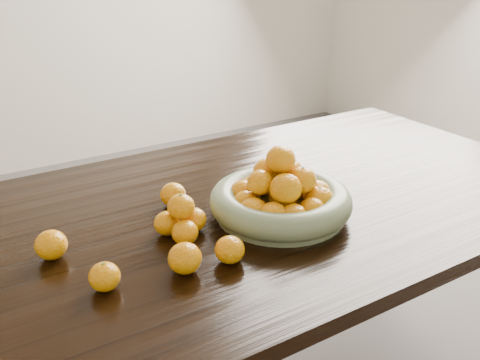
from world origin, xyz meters
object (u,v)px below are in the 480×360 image
dining_table (232,236)px  fruit_bowl (281,198)px  loose_orange_0 (105,277)px  orange_pyramid (182,220)px

dining_table → fruit_bowl: (0.08, -0.11, 0.14)m
fruit_bowl → loose_orange_0: bearing=-171.0°
dining_table → loose_orange_0: bearing=-155.3°
dining_table → fruit_bowl: bearing=-54.3°
orange_pyramid → loose_orange_0: orange_pyramid is taller
dining_table → orange_pyramid: size_ratio=16.02×
fruit_bowl → loose_orange_0: fruit_bowl is taller
dining_table → orange_pyramid: (-0.18, -0.07, 0.13)m
dining_table → loose_orange_0: loose_orange_0 is taller
fruit_bowl → loose_orange_0: size_ratio=5.67×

